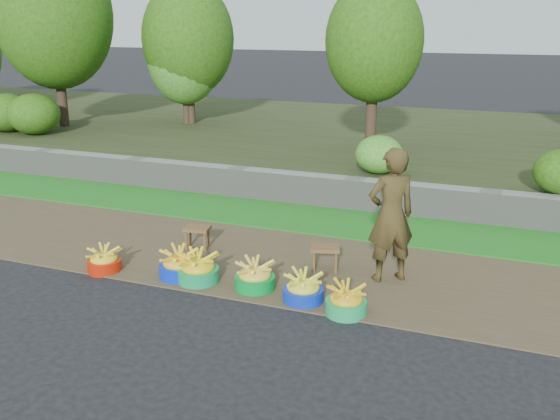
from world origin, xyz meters
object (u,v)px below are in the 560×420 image
at_px(basin_d, 255,277).
at_px(stool_left, 197,231).
at_px(basin_a, 104,261).
at_px(basin_b, 180,265).
at_px(basin_e, 303,289).
at_px(stool_right, 325,251).
at_px(basin_c, 198,269).
at_px(basin_f, 346,301).
at_px(vendor_woman, 391,215).

bearing_deg(basin_d, stool_left, 143.59).
xyz_separation_m(basin_a, stool_left, (0.74, 1.17, 0.12)).
distance_m(basin_b, basin_e, 1.70).
xyz_separation_m(basin_b, stool_right, (1.65, 0.89, 0.11)).
distance_m(basin_c, basin_d, 0.75).
distance_m(basin_d, basin_e, 0.68).
bearing_deg(basin_b, basin_f, -5.33).
height_order(basin_b, basin_c, basin_c).
xyz_separation_m(basin_a, basin_f, (3.28, -0.04, 0.01)).
distance_m(basin_a, basin_e, 2.73).
bearing_deg(stool_left, basin_f, -25.43).
relative_size(basin_d, vendor_woman, 0.29).
xyz_separation_m(stool_left, stool_right, (1.94, -0.11, 0.01)).
xyz_separation_m(basin_a, vendor_woman, (3.51, 1.06, 0.72)).
relative_size(stool_left, vendor_woman, 0.24).
xyz_separation_m(basin_a, basin_b, (1.03, 0.17, 0.03)).
bearing_deg(basin_b, basin_a, -170.56).
distance_m(stool_left, stool_right, 1.95).
height_order(basin_e, stool_right, basin_e).
bearing_deg(stool_right, stool_left, 176.77).
bearing_deg(basin_d, basin_a, -174.72).
bearing_deg(basin_f, stool_left, 154.57).
bearing_deg(vendor_woman, basin_c, -13.93).
bearing_deg(basin_e, vendor_woman, 51.62).
bearing_deg(basin_f, basin_a, 179.32).
bearing_deg(basin_c, basin_b, 171.87).
xyz_separation_m(basin_a, basin_d, (2.06, 0.19, 0.02)).
bearing_deg(stool_left, stool_right, -3.23).
relative_size(basin_b, stool_left, 1.28).
bearing_deg(stool_right, basin_c, -145.75).
height_order(basin_d, basin_e, basin_d).
distance_m(basin_e, basin_f, 0.56).
bearing_deg(vendor_woman, stool_left, -39.15).
bearing_deg(vendor_woman, basin_a, -20.10).
bearing_deg(vendor_woman, stool_right, -36.84).
bearing_deg(basin_a, basin_f, -0.68).
distance_m(basin_a, basin_b, 1.04).
distance_m(basin_d, stool_left, 1.65).
xyz_separation_m(basin_b, basin_e, (1.70, -0.10, -0.01)).
bearing_deg(basin_a, basin_b, 9.44).
relative_size(basin_d, basin_f, 1.06).
bearing_deg(basin_d, stool_right, 54.60).
distance_m(basin_c, vendor_woman, 2.48).
height_order(basin_a, stool_left, stool_left).
height_order(basin_e, basin_f, basin_e).
height_order(basin_b, basin_d, basin_b).
relative_size(basin_c, basin_f, 1.13).
bearing_deg(basin_e, basin_b, 176.74).
xyz_separation_m(basin_a, basin_c, (1.32, 0.13, 0.03)).
height_order(basin_a, stool_right, stool_right).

